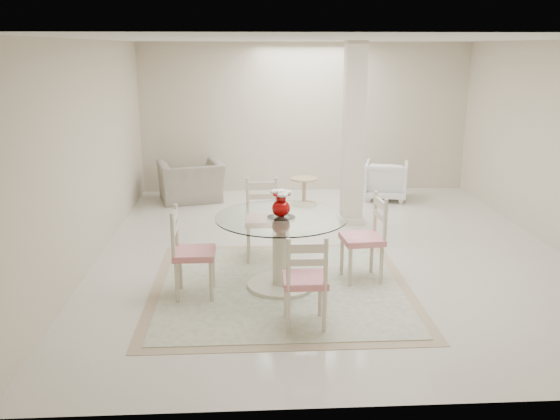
{
  "coord_description": "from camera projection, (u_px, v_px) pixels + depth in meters",
  "views": [
    {
      "loc": [
        -1.07,
        -7.35,
        2.61
      ],
      "look_at": [
        -0.72,
        -0.99,
        0.85
      ],
      "focal_mm": 38.0,
      "sensor_mm": 36.0,
      "label": 1
    }
  ],
  "objects": [
    {
      "name": "recliner_taupe",
      "position": [
        191.0,
        181.0,
        10.3
      ],
      "size": [
        1.26,
        1.17,
        0.69
      ],
      "primitive_type": "imported",
      "rotation": [
        0.0,
        0.0,
        3.4
      ],
      "color": "gray",
      "rests_on": "ground"
    },
    {
      "name": "dining_chair_south",
      "position": [
        306.0,
        275.0,
        5.54
      ],
      "size": [
        0.42,
        0.42,
        1.04
      ],
      "rotation": [
        0.0,
        0.0,
        3.14
      ],
      "color": "beige",
      "rests_on": "ground"
    },
    {
      "name": "dining_chair_west",
      "position": [
        187.0,
        246.0,
        6.27
      ],
      "size": [
        0.44,
        0.44,
        1.09
      ],
      "rotation": [
        0.0,
        0.0,
        1.58
      ],
      "color": "beige",
      "rests_on": "ground"
    },
    {
      "name": "dining_chair_north",
      "position": [
        263.0,
        213.0,
        7.45
      ],
      "size": [
        0.45,
        0.45,
        1.12
      ],
      "rotation": [
        0.0,
        0.0,
        0.0
      ],
      "color": "beige",
      "rests_on": "ground"
    },
    {
      "name": "ground",
      "position": [
        330.0,
        251.0,
        7.83
      ],
      "size": [
        7.0,
        7.0,
        0.0
      ],
      "primitive_type": "plane",
      "color": "silver",
      "rests_on": "ground"
    },
    {
      "name": "area_rug",
      "position": [
        281.0,
        287.0,
        6.64
      ],
      "size": [
        2.89,
        2.89,
        0.02
      ],
      "color": "tan",
      "rests_on": "ground"
    },
    {
      "name": "column",
      "position": [
        353.0,
        135.0,
        8.74
      ],
      "size": [
        0.3,
        0.3,
        2.7
      ],
      "primitive_type": "cube",
      "color": "beige",
      "rests_on": "ground"
    },
    {
      "name": "red_vase",
      "position": [
        281.0,
        203.0,
        6.38
      ],
      "size": [
        0.23,
        0.22,
        0.3
      ],
      "color": "#9F0404",
      "rests_on": "dining_table"
    },
    {
      "name": "armchair_white",
      "position": [
        386.0,
        180.0,
        10.44
      ],
      "size": [
        0.89,
        0.91,
        0.67
      ],
      "primitive_type": "imported",
      "rotation": [
        0.0,
        0.0,
        2.87
      ],
      "color": "white",
      "rests_on": "ground"
    },
    {
      "name": "room_shell",
      "position": [
        333.0,
        110.0,
        7.33
      ],
      "size": [
        6.02,
        7.02,
        2.71
      ],
      "color": "beige",
      "rests_on": "ground"
    },
    {
      "name": "dining_table",
      "position": [
        281.0,
        252.0,
        6.53
      ],
      "size": [
        1.44,
        1.44,
        0.83
      ],
      "rotation": [
        0.0,
        0.0,
        0.18
      ],
      "color": "beige",
      "rests_on": "ground"
    },
    {
      "name": "side_table",
      "position": [
        304.0,
        193.0,
        10.03
      ],
      "size": [
        0.46,
        0.46,
        0.48
      ],
      "color": "tan",
      "rests_on": "ground"
    },
    {
      "name": "dining_chair_east",
      "position": [
        368.0,
        232.0,
        6.72
      ],
      "size": [
        0.49,
        0.49,
        1.11
      ],
      "rotation": [
        0.0,
        0.0,
        -1.47
      ],
      "color": "beige",
      "rests_on": "ground"
    }
  ]
}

